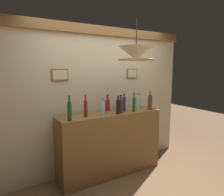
# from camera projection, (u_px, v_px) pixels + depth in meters

# --- Properties ---
(panelled_rear_partition) EXTENTS (3.35, 0.15, 2.45)m
(panelled_rear_partition) POSITION_uv_depth(u_px,v_px,m) (102.00, 95.00, 3.49)
(panelled_rear_partition) COLOR beige
(panelled_rear_partition) RESTS_ON ground
(bar_shelf_unit) EXTENTS (1.75, 0.44, 1.05)m
(bar_shelf_unit) POSITION_uv_depth(u_px,v_px,m) (110.00, 143.00, 3.35)
(bar_shelf_unit) COLOR olive
(bar_shelf_unit) RESTS_ON ground
(liquor_bottle_whiskey) EXTENTS (0.07, 0.07, 0.32)m
(liquor_bottle_whiskey) POSITION_uv_depth(u_px,v_px,m) (150.00, 102.00, 3.50)
(liquor_bottle_whiskey) COLOR brown
(liquor_bottle_whiskey) RESTS_ON bar_shelf_unit
(liquor_bottle_rum) EXTENTS (0.08, 0.08, 0.28)m
(liquor_bottle_rum) POSITION_uv_depth(u_px,v_px,m) (108.00, 105.00, 3.41)
(liquor_bottle_rum) COLOR maroon
(liquor_bottle_rum) RESTS_ON bar_shelf_unit
(liquor_bottle_sherry) EXTENTS (0.05, 0.05, 0.34)m
(liquor_bottle_sherry) POSITION_uv_depth(u_px,v_px,m) (86.00, 108.00, 2.97)
(liquor_bottle_sherry) COLOR maroon
(liquor_bottle_sherry) RESTS_ON bar_shelf_unit
(liquor_bottle_rye) EXTENTS (0.07, 0.07, 0.30)m
(liquor_bottle_rye) POSITION_uv_depth(u_px,v_px,m) (118.00, 106.00, 3.17)
(liquor_bottle_rye) COLOR black
(liquor_bottle_rye) RESTS_ON bar_shelf_unit
(liquor_bottle_bourbon) EXTENTS (0.06, 0.06, 0.30)m
(liquor_bottle_bourbon) POSITION_uv_depth(u_px,v_px,m) (124.00, 104.00, 3.36)
(liquor_bottle_bourbon) COLOR navy
(liquor_bottle_bourbon) RESTS_ON bar_shelf_unit
(liquor_bottle_gin) EXTENTS (0.05, 0.05, 0.32)m
(liquor_bottle_gin) POSITION_uv_depth(u_px,v_px,m) (134.00, 104.00, 3.35)
(liquor_bottle_gin) COLOR #175021
(liquor_bottle_gin) RESTS_ON bar_shelf_unit
(liquor_bottle_vodka) EXTENTS (0.06, 0.06, 0.35)m
(liquor_bottle_vodka) POSITION_uv_depth(u_px,v_px,m) (70.00, 111.00, 2.76)
(liquor_bottle_vodka) COLOR #184E27
(liquor_bottle_vodka) RESTS_ON bar_shelf_unit
(liquor_bottle_mezcal) EXTENTS (0.08, 0.08, 0.26)m
(liquor_bottle_mezcal) POSITION_uv_depth(u_px,v_px,m) (102.00, 108.00, 3.09)
(liquor_bottle_mezcal) COLOR #ACCFD4
(liquor_bottle_mezcal) RESTS_ON bar_shelf_unit
(liquor_bottle_scotch) EXTENTS (0.08, 0.08, 0.30)m
(liquor_bottle_scotch) POSITION_uv_depth(u_px,v_px,m) (121.00, 106.00, 3.25)
(liquor_bottle_scotch) COLOR brown
(liquor_bottle_scotch) RESTS_ON bar_shelf_unit
(liquor_bottle_amaro) EXTENTS (0.07, 0.07, 0.27)m
(liquor_bottle_amaro) POSITION_uv_depth(u_px,v_px,m) (138.00, 103.00, 3.59)
(liquor_bottle_amaro) COLOR silver
(liquor_bottle_amaro) RESTS_ON bar_shelf_unit
(glass_tumbler_rocks) EXTENTS (0.07, 0.07, 0.09)m
(glass_tumbler_rocks) POSITION_uv_depth(u_px,v_px,m) (125.00, 106.00, 3.62)
(glass_tumbler_rocks) COLOR silver
(glass_tumbler_rocks) RESTS_ON bar_shelf_unit
(glass_tumbler_highball) EXTENTS (0.07, 0.07, 0.11)m
(glass_tumbler_highball) POSITION_uv_depth(u_px,v_px,m) (132.00, 106.00, 3.53)
(glass_tumbler_highball) COLOR silver
(glass_tumbler_highball) RESTS_ON bar_shelf_unit
(pendant_lamp) EXTENTS (0.46, 0.46, 0.51)m
(pendant_lamp) POSITION_uv_depth(u_px,v_px,m) (136.00, 54.00, 2.54)
(pendant_lamp) COLOR #EFE5C6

